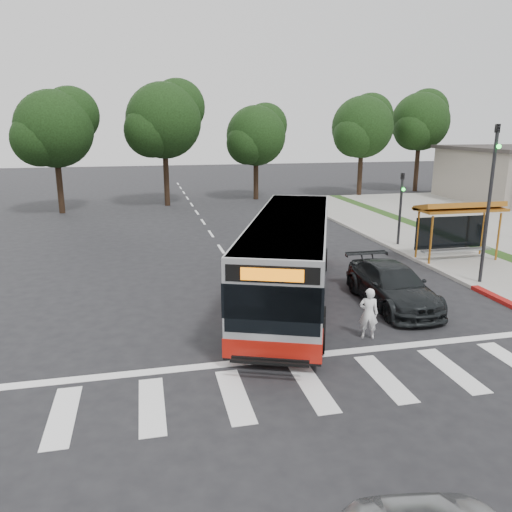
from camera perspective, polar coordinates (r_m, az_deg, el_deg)
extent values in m
plane|color=black|center=(17.52, 1.06, -6.86)|extent=(140.00, 140.00, 0.00)
cube|color=gray|center=(28.82, 18.80, 1.11)|extent=(4.00, 40.00, 0.12)
cube|color=#9E9991|center=(27.83, 15.28, 0.95)|extent=(0.30, 40.00, 0.15)
cube|color=silver|center=(13.18, 6.42, -14.60)|extent=(18.00, 2.60, 0.01)
cylinder|color=#A4611B|center=(24.54, 19.36, 1.70)|extent=(0.10, 0.10, 2.30)
cylinder|color=#A4611B|center=(26.61, 25.96, 2.00)|extent=(0.10, 0.10, 2.30)
cylinder|color=#A4611B|center=(25.54, 17.95, 2.29)|extent=(0.10, 0.10, 2.30)
cylinder|color=#A4611B|center=(27.53, 24.43, 2.55)|extent=(0.10, 0.10, 2.30)
cube|color=#A4611B|center=(25.78, 22.31, 4.97)|extent=(4.20, 1.60, 0.12)
cube|color=#A4611B|center=(25.80, 22.28, 5.31)|extent=(4.20, 1.32, 0.51)
cube|color=black|center=(26.48, 21.32, 2.54)|extent=(3.80, 0.06, 1.60)
cube|color=gray|center=(26.16, 21.89, 0.65)|extent=(3.60, 0.40, 0.08)
cylinder|color=black|center=(22.20, 25.03, 5.06)|extent=(0.14, 0.14, 6.50)
imported|color=black|center=(21.97, 25.82, 12.14)|extent=(0.16, 0.20, 1.00)
sphere|color=#19E533|center=(21.84, 26.01, 11.19)|extent=(0.18, 0.18, 0.18)
cylinder|color=black|center=(28.17, 16.16, 5.05)|extent=(0.14, 0.14, 4.00)
imported|color=black|center=(27.98, 16.38, 8.07)|extent=(0.16, 0.20, 1.00)
sphere|color=#19E533|center=(27.86, 16.50, 7.31)|extent=(0.18, 0.18, 0.18)
cylinder|color=black|center=(48.31, 11.80, 9.46)|extent=(0.44, 0.44, 4.40)
sphere|color=black|center=(48.13, 12.06, 14.20)|extent=(5.60, 5.60, 5.60)
sphere|color=black|center=(49.37, 12.93, 15.32)|extent=(4.20, 4.20, 4.20)
sphere|color=black|center=(47.10, 11.26, 13.39)|extent=(3.92, 3.92, 3.92)
cylinder|color=black|center=(53.29, 17.88, 9.66)|extent=(0.44, 0.44, 4.84)
sphere|color=black|center=(53.14, 18.26, 14.38)|extent=(5.60, 5.60, 5.60)
sphere|color=black|center=(54.45, 18.95, 15.48)|extent=(4.20, 4.20, 4.20)
sphere|color=black|center=(52.04, 17.64, 13.59)|extent=(3.92, 3.92, 3.92)
cylinder|color=black|center=(42.06, -10.22, 8.97)|extent=(0.44, 0.44, 4.84)
sphere|color=black|center=(41.87, -10.50, 14.97)|extent=(6.00, 6.00, 6.00)
sphere|color=black|center=(42.86, -8.95, 16.49)|extent=(4.50, 4.50, 4.50)
sphere|color=black|center=(41.08, -11.90, 13.84)|extent=(4.20, 4.20, 4.20)
cylinder|color=black|center=(45.15, -0.01, 9.01)|extent=(0.44, 0.44, 3.96)
sphere|color=black|center=(44.94, -0.01, 13.59)|extent=(5.20, 5.20, 5.20)
sphere|color=black|center=(45.93, 1.08, 14.73)|extent=(3.90, 3.90, 3.90)
sphere|color=black|center=(44.12, -1.00, 12.75)|extent=(3.64, 3.64, 3.64)
cylinder|color=black|center=(40.50, -21.53, 7.67)|extent=(0.44, 0.44, 4.40)
sphere|color=black|center=(40.28, -22.07, 13.31)|extent=(5.60, 5.60, 5.60)
sphere|color=black|center=(40.97, -20.43, 14.86)|extent=(4.20, 4.20, 4.20)
sphere|color=black|center=(39.76, -23.55, 12.15)|extent=(3.92, 3.92, 3.92)
imported|color=white|center=(15.88, 12.74, -6.40)|extent=(0.70, 0.59, 1.63)
imported|color=black|center=(19.03, 15.31, -3.26)|extent=(2.17, 5.15, 1.48)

